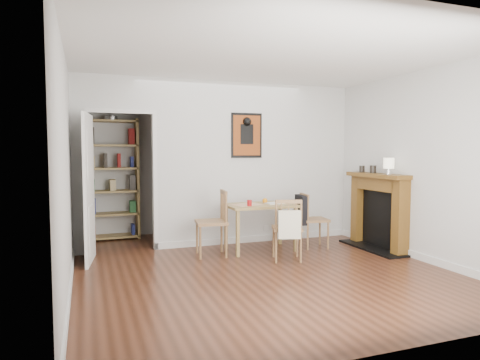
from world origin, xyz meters
name	(u,v)px	position (x,y,z in m)	size (l,w,h in m)	color
ground	(254,265)	(0.00, 0.00, 0.00)	(5.20, 5.20, 0.00)	#4E2919
room_shell	(229,164)	(0.10, 1.34, 1.30)	(5.20, 5.20, 5.20)	#BDBDBB
dining_table	(260,210)	(0.41, 0.77, 0.62)	(1.03, 0.65, 0.70)	olive
chair_left	(211,223)	(-0.38, 0.70, 0.47)	(0.53, 0.53, 0.95)	olive
chair_right	(313,219)	(1.25, 0.66, 0.44)	(0.53, 0.48, 0.85)	olive
chair_front	(287,229)	(0.52, 0.10, 0.44)	(0.55, 0.58, 0.86)	olive
bookshelf	(113,180)	(-1.63, 2.40, 1.01)	(0.86, 0.34, 2.04)	olive
fireplace	(379,209)	(2.16, 0.25, 0.62)	(0.45, 1.25, 1.16)	brown
red_glass	(249,203)	(0.18, 0.63, 0.75)	(0.07, 0.07, 0.09)	#9C0E10
orange_fruit	(265,201)	(0.52, 0.85, 0.74)	(0.08, 0.08, 0.08)	orange
placemat	(247,205)	(0.19, 0.78, 0.70)	(0.41, 0.31, 0.00)	beige
notebook	(274,203)	(0.64, 0.77, 0.71)	(0.27, 0.19, 0.01)	silver
mantel_lamp	(389,164)	(2.07, -0.06, 1.31)	(0.15, 0.15, 0.24)	silver
ceramic_jar_a	(373,169)	(2.13, 0.37, 1.22)	(0.10, 0.10, 0.12)	black
ceramic_jar_b	(362,169)	(2.09, 0.59, 1.21)	(0.09, 0.09, 0.11)	black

